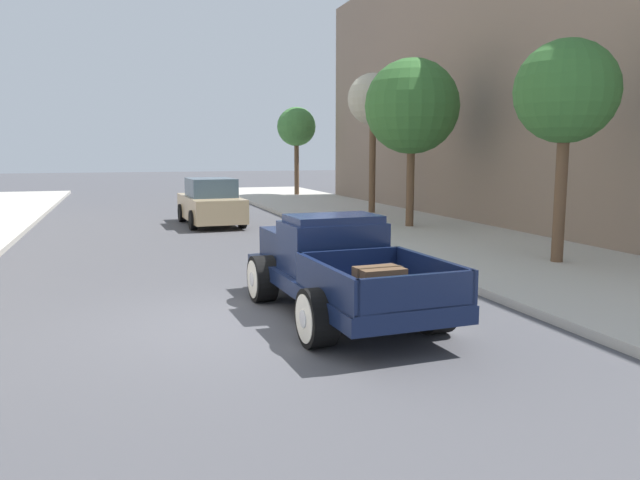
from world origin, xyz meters
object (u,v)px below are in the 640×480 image
Objects in this scene: street_tree_third at (373,101)px; street_tree_farthest at (296,127)px; street_tree_nearest at (566,93)px; car_background_tan at (211,203)px; hotrod_truck_navy at (334,266)px; street_tree_second at (412,107)px.

street_tree_third is 1.12× the size of street_tree_farthest.
street_tree_farthest reaches higher than street_tree_nearest.
car_background_tan is 13.73m from street_tree_farthest.
hotrod_truck_navy is 1.04× the size of street_tree_nearest.
street_tree_farthest is (6.49, 11.69, 3.12)m from car_background_tan.
street_tree_nearest is 0.90× the size of street_tree_second.
street_tree_farthest is at bearing 90.32° from street_tree_third.
street_tree_third reaches higher than hotrod_truck_navy.
street_tree_farthest reaches higher than car_background_tan.
street_tree_nearest is 6.96m from street_tree_second.
street_tree_third is (0.36, 11.48, 0.70)m from street_tree_nearest.
hotrod_truck_navy is at bearing -104.52° from street_tree_farthest.
street_tree_third reaches higher than street_tree_farthest.
street_tree_farthest is (6.28, 24.24, 3.14)m from hotrod_truck_navy.
car_background_tan is (-0.21, 12.55, 0.01)m from hotrod_truck_navy.
street_tree_second is 0.98× the size of street_tree_third.
street_tree_farthest is at bearing 88.10° from street_tree_second.
street_tree_nearest reaches higher than hotrod_truck_navy.
street_tree_third is at bearing -89.68° from street_tree_farthest.
car_background_tan reaches higher than hotrod_truck_navy.
street_tree_farthest is (0.51, 15.28, -0.10)m from street_tree_second.
street_tree_second reaches higher than hotrod_truck_navy.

